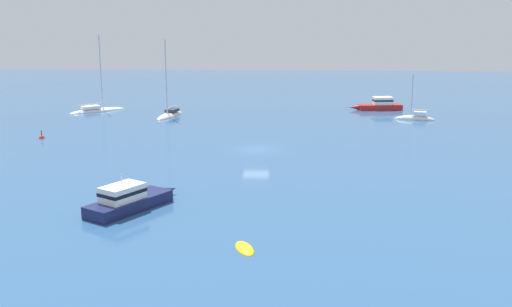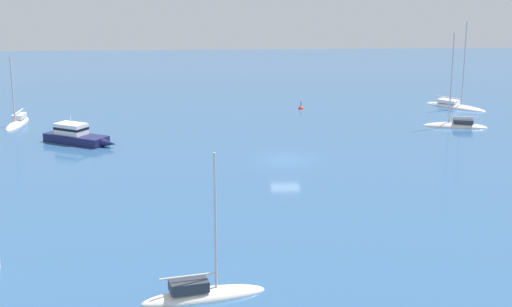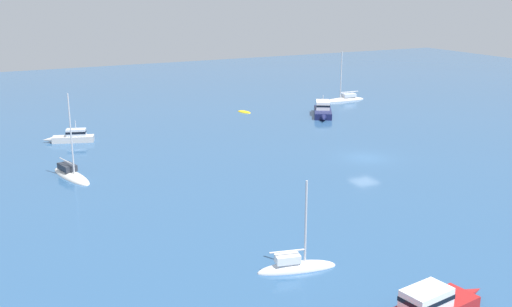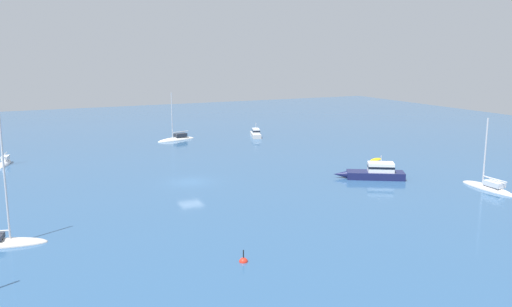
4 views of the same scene
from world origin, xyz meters
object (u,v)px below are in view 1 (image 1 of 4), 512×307
Objects in this scene: tender at (245,249)px; yacht_1 at (97,110)px; ketch_1 at (170,115)px; ketch_2 at (415,119)px; channel_buoy at (42,138)px; powerboat_1 at (129,199)px; powerboat_2 at (379,105)px.

yacht_1 reaches higher than tender.
ketch_1 is 4.10× the size of tender.
channel_buoy is at bearing 31.79° from ketch_2.
powerboat_1 is 1.22× the size of ketch_2.
ketch_1 is 8.87× the size of channel_buoy.
ketch_2 reaches higher than channel_buoy.
yacht_1 reaches higher than powerboat_1.
tender is 2.17× the size of channel_buoy.
ketch_1 reaches higher than powerboat_1.
powerboat_1 reaches higher than channel_buoy.
tender is 47.28m from ketch_2.
powerboat_1 is 27.92m from channel_buoy.
ketch_1 is at bearing 38.56° from powerboat_1.
powerboat_1 is (6.60, 8.33, 0.72)m from tender.
powerboat_2 is at bearing -60.12° from channel_buoy.
yacht_1 reaches higher than channel_buoy.
tender is at bearing 30.30° from ketch_1.
powerboat_2 reaches higher than tender.
yacht_1 is at bearing -0.40° from channel_buoy.
channel_buoy is at bearing 65.17° from powerboat_1.
ketch_2 is at bearing -71.24° from channel_buoy.
ketch_2 is (37.27, -25.98, -0.61)m from powerboat_1.
ketch_2 is at bearing 102.33° from ketch_1.
ketch_1 is at bearing 177.31° from tender.
powerboat_1 is at bearing -146.01° from channel_buoy.
yacht_1 is at bearing 51.73° from powerboat_1.
tender is 0.24× the size of yacht_1.
powerboat_2 is (7.05, -27.52, 0.54)m from ketch_1.
powerboat_1 is 1.02× the size of powerboat_2.
ketch_2 reaches higher than powerboat_2.
yacht_1 is (4.02, 41.46, 0.03)m from ketch_2.
ketch_2 is 0.59× the size of yacht_1.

